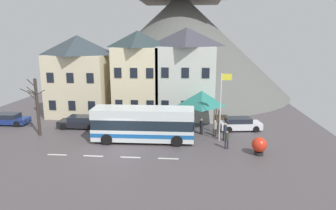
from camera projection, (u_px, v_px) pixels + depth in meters
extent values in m
cube|color=#514A4C|center=(116.00, 152.00, 24.81)|extent=(40.00, 60.00, 0.06)
cube|color=silver|center=(57.00, 155.00, 24.07)|extent=(1.60, 0.20, 0.01)
cube|color=silver|center=(93.00, 156.00, 23.81)|extent=(1.60, 0.20, 0.01)
cube|color=silver|center=(130.00, 157.00, 23.56)|extent=(1.60, 0.20, 0.01)
cube|color=silver|center=(168.00, 159.00, 23.30)|extent=(1.60, 0.20, 0.01)
cube|color=beige|center=(80.00, 85.00, 35.98)|extent=(6.85, 5.33, 7.24)
pyramid|color=#323C43|center=(77.00, 45.00, 34.95)|extent=(6.85, 5.33, 2.27)
cube|color=black|center=(53.00, 105.00, 33.97)|extent=(0.80, 0.06, 1.10)
cube|color=black|center=(72.00, 106.00, 33.77)|extent=(0.80, 0.06, 1.10)
cube|color=black|center=(92.00, 106.00, 33.58)|extent=(0.80, 0.06, 1.10)
cube|color=black|center=(50.00, 78.00, 33.29)|extent=(0.80, 0.06, 1.10)
cube|color=black|center=(70.00, 78.00, 33.09)|extent=(0.80, 0.06, 1.10)
cube|color=black|center=(90.00, 78.00, 32.89)|extent=(0.80, 0.06, 1.10)
cube|color=beige|center=(138.00, 82.00, 35.21)|extent=(5.25, 5.21, 8.15)
pyramid|color=#2C3B3D|center=(138.00, 39.00, 34.12)|extent=(5.25, 5.21, 1.87)
cube|color=black|center=(119.00, 105.00, 33.26)|extent=(0.80, 0.06, 1.10)
cube|color=black|center=(135.00, 105.00, 33.11)|extent=(0.80, 0.06, 1.10)
cube|color=black|center=(150.00, 105.00, 32.96)|extent=(0.80, 0.06, 1.10)
cube|color=black|center=(118.00, 73.00, 32.49)|extent=(0.80, 0.06, 1.10)
cube|color=black|center=(134.00, 73.00, 32.34)|extent=(0.80, 0.06, 1.10)
cube|color=black|center=(150.00, 73.00, 32.19)|extent=(0.80, 0.06, 1.10)
cube|color=silver|center=(186.00, 82.00, 35.56)|extent=(6.49, 6.94, 8.26)
pyramid|color=#3E3E48|center=(187.00, 37.00, 34.43)|extent=(6.49, 6.94, 2.13)
cube|color=black|center=(165.00, 105.00, 32.81)|extent=(0.80, 0.06, 1.10)
cube|color=black|center=(185.00, 106.00, 32.63)|extent=(0.80, 0.06, 1.10)
cube|color=black|center=(205.00, 106.00, 32.44)|extent=(0.80, 0.06, 1.10)
cube|color=black|center=(165.00, 73.00, 32.03)|extent=(0.80, 0.06, 1.10)
cube|color=black|center=(185.00, 73.00, 31.85)|extent=(0.80, 0.06, 1.10)
cube|color=black|center=(206.00, 73.00, 31.66)|extent=(0.80, 0.06, 1.10)
cone|color=#595A56|center=(180.00, 44.00, 50.21)|extent=(35.88, 35.88, 16.38)
cube|color=silver|center=(144.00, 133.00, 27.13)|extent=(9.10, 2.74, 1.08)
cube|color=#1959A5|center=(144.00, 132.00, 27.12)|extent=(9.12, 2.76, 0.36)
cube|color=#19232D|center=(143.00, 122.00, 26.92)|extent=(9.00, 2.70, 0.91)
cube|color=silver|center=(143.00, 113.00, 26.73)|extent=(9.10, 2.74, 0.85)
cube|color=#19232D|center=(194.00, 123.00, 26.62)|extent=(0.11, 2.14, 0.87)
cylinder|color=black|center=(178.00, 132.00, 28.19)|extent=(1.01, 0.30, 1.00)
cylinder|color=black|center=(177.00, 141.00, 25.81)|extent=(1.01, 0.30, 1.00)
cylinder|color=black|center=(114.00, 131.00, 28.59)|extent=(1.01, 0.30, 1.00)
cylinder|color=black|center=(107.00, 139.00, 26.21)|extent=(1.01, 0.30, 1.00)
cylinder|color=#473D33|center=(186.00, 113.00, 32.61)|extent=(0.14, 0.14, 2.40)
cylinder|color=#473D33|center=(216.00, 114.00, 32.32)|extent=(0.14, 0.14, 2.40)
cylinder|color=#473D33|center=(185.00, 121.00, 29.40)|extent=(0.14, 0.14, 2.40)
cylinder|color=#473D33|center=(219.00, 122.00, 29.12)|extent=(0.14, 0.14, 2.40)
pyramid|color=#277A6E|center=(202.00, 98.00, 30.43)|extent=(3.60, 3.60, 1.56)
cube|color=navy|center=(10.00, 120.00, 32.46)|extent=(4.00, 1.84, 0.56)
cube|color=#1E232D|center=(7.00, 116.00, 32.36)|extent=(2.41, 1.61, 0.48)
cylinder|color=black|center=(26.00, 120.00, 33.23)|extent=(0.64, 0.21, 0.64)
cylinder|color=black|center=(17.00, 124.00, 31.55)|extent=(0.64, 0.21, 0.64)
cylinder|color=black|center=(3.00, 119.00, 33.43)|extent=(0.64, 0.21, 0.64)
cube|color=black|center=(80.00, 123.00, 31.24)|extent=(4.29, 1.80, 0.61)
cube|color=#1E232D|center=(82.00, 118.00, 31.11)|extent=(2.58, 1.58, 0.47)
cylinder|color=black|center=(63.00, 127.00, 30.56)|extent=(0.64, 0.20, 0.64)
cylinder|color=black|center=(70.00, 122.00, 32.22)|extent=(0.64, 0.20, 0.64)
cylinder|color=black|center=(90.00, 127.00, 30.33)|extent=(0.64, 0.20, 0.64)
cylinder|color=black|center=(96.00, 123.00, 31.99)|extent=(0.64, 0.20, 0.64)
cube|color=silver|center=(240.00, 125.00, 30.50)|extent=(4.37, 2.34, 0.64)
cube|color=#1E232D|center=(238.00, 120.00, 30.36)|extent=(2.69, 1.90, 0.47)
cylinder|color=black|center=(251.00, 124.00, 31.43)|extent=(0.66, 0.29, 0.64)
cylinder|color=black|center=(256.00, 129.00, 29.78)|extent=(0.66, 0.29, 0.64)
cylinder|color=black|center=(225.00, 125.00, 31.28)|extent=(0.66, 0.29, 0.64)
cylinder|color=black|center=(229.00, 130.00, 29.64)|extent=(0.66, 0.29, 0.64)
cylinder|color=#38332D|center=(216.00, 132.00, 28.66)|extent=(0.18, 0.18, 0.76)
cylinder|color=#38332D|center=(214.00, 132.00, 28.65)|extent=(0.18, 0.18, 0.76)
cylinder|color=gray|center=(215.00, 126.00, 28.52)|extent=(0.34, 0.34, 0.59)
sphere|color=#D1AD89|center=(215.00, 122.00, 28.43)|extent=(0.23, 0.23, 0.23)
cylinder|color=black|center=(202.00, 131.00, 29.02)|extent=(0.13, 0.13, 0.81)
cylinder|color=black|center=(200.00, 130.00, 29.15)|extent=(0.13, 0.13, 0.81)
cylinder|color=black|center=(201.00, 124.00, 28.94)|extent=(0.32, 0.32, 0.59)
sphere|color=#9E7A60|center=(201.00, 120.00, 28.86)|extent=(0.23, 0.23, 0.23)
cylinder|color=#2D2D38|center=(228.00, 144.00, 25.30)|extent=(0.14, 0.14, 0.76)
cylinder|color=#2D2D38|center=(225.00, 144.00, 25.30)|extent=(0.14, 0.14, 0.76)
cylinder|color=#2D382D|center=(227.00, 137.00, 25.16)|extent=(0.32, 0.32, 0.67)
sphere|color=#9E7A60|center=(227.00, 132.00, 25.06)|extent=(0.20, 0.20, 0.20)
cylinder|color=black|center=(224.00, 136.00, 27.31)|extent=(0.13, 0.13, 0.83)
cylinder|color=black|center=(226.00, 136.00, 27.27)|extent=(0.13, 0.13, 0.83)
cylinder|color=#232B38|center=(225.00, 129.00, 27.14)|extent=(0.32, 0.32, 0.69)
sphere|color=tan|center=(225.00, 124.00, 27.04)|extent=(0.22, 0.22, 0.22)
cube|color=#473828|center=(220.00, 119.00, 33.09)|extent=(1.56, 0.45, 0.08)
cube|color=#473828|center=(220.00, 116.00, 33.27)|extent=(1.56, 0.06, 0.40)
cube|color=#2D2D33|center=(214.00, 121.00, 33.20)|extent=(0.08, 0.36, 0.45)
cube|color=#2D2D33|center=(226.00, 121.00, 33.08)|extent=(0.08, 0.36, 0.45)
cylinder|color=silver|center=(220.00, 108.00, 26.78)|extent=(0.10, 0.10, 6.20)
cube|color=yellow|center=(227.00, 77.00, 26.15)|extent=(0.90, 0.03, 0.56)
cylinder|color=black|center=(259.00, 153.00, 24.06)|extent=(0.72, 0.72, 0.25)
sphere|color=red|center=(259.00, 145.00, 23.90)|extent=(1.21, 1.21, 1.21)
cylinder|color=#382D28|center=(38.00, 107.00, 28.32)|extent=(0.29, 0.29, 5.51)
cylinder|color=#382D28|center=(32.00, 92.00, 27.87)|extent=(0.71, 0.41, 0.51)
cylinder|color=#382D28|center=(28.00, 92.00, 27.71)|extent=(1.21, 0.77, 0.81)
cylinder|color=#382D28|center=(31.00, 91.00, 27.87)|extent=(0.79, 0.35, 0.85)
cylinder|color=#382D28|center=(31.00, 83.00, 27.52)|extent=(0.49, 0.72, 0.85)
cylinder|color=#382D28|center=(34.00, 93.00, 27.45)|extent=(0.32, 1.16, 0.73)
cylinder|color=#382D28|center=(32.00, 96.00, 28.20)|extent=(1.01, 0.21, 0.89)
cylinder|color=#382D28|center=(40.00, 92.00, 28.02)|extent=(0.84, 0.17, 0.48)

